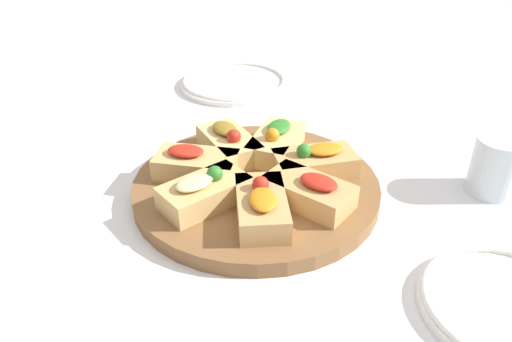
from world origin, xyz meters
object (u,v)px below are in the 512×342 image
at_px(plate_right, 508,305).
at_px(water_glass, 496,166).
at_px(serving_board, 256,187).
at_px(plate_left, 234,82).

bearing_deg(plate_right, water_glass, 116.67).
height_order(serving_board, water_glass, water_glass).
relative_size(plate_right, water_glass, 2.19).
xyz_separation_m(plate_left, plate_right, (0.66, -0.23, 0.00)).
height_order(plate_left, water_glass, water_glass).
bearing_deg(plate_right, serving_board, -175.50).
bearing_deg(water_glass, plate_left, 177.93).
xyz_separation_m(serving_board, plate_left, (-0.32, 0.26, -0.00)).
distance_m(plate_right, water_glass, 0.24).
bearing_deg(serving_board, plate_left, 140.85).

